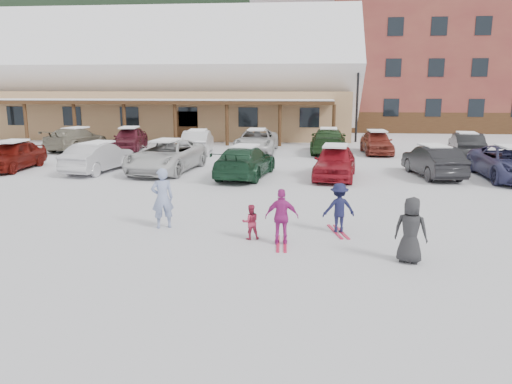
# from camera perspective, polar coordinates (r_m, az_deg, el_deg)

# --- Properties ---
(ground) EXTENTS (160.00, 160.00, 0.00)m
(ground) POSITION_cam_1_polar(r_m,az_deg,el_deg) (13.70, -1.66, -4.94)
(ground) COLOR silver
(ground) RESTS_ON ground
(forested_hillside) EXTENTS (300.00, 70.00, 38.00)m
(forested_hillside) POSITION_cam_1_polar(r_m,az_deg,el_deg) (99.16, 4.81, 20.68)
(forested_hillside) COLOR black
(forested_hillside) RESTS_ON ground
(day_lodge) EXTENTS (29.12, 12.50, 10.38)m
(day_lodge) POSITION_cam_1_polar(r_m,az_deg,el_deg) (42.32, -9.26, 11.79)
(day_lodge) COLOR tan
(day_lodge) RESTS_ON ground
(alpine_hotel) EXTENTS (31.48, 14.01, 21.48)m
(alpine_hotel) POSITION_cam_1_polar(r_m,az_deg,el_deg) (52.74, 20.19, 16.35)
(alpine_hotel) COLOR maroon
(alpine_hotel) RESTS_ON ground
(lamp_post) EXTENTS (0.50, 0.25, 6.08)m
(lamp_post) POSITION_cam_1_polar(r_m,az_deg,el_deg) (37.02, 11.52, 10.93)
(lamp_post) COLOR black
(lamp_post) RESTS_ON ground
(conifer_2) EXTENTS (5.28, 5.28, 12.24)m
(conifer_2) POSITION_cam_1_polar(r_m,az_deg,el_deg) (63.52, -25.11, 13.48)
(conifer_2) COLOR black
(conifer_2) RESTS_ON ground
(conifer_3) EXTENTS (3.96, 3.96, 9.18)m
(conifer_3) POSITION_cam_1_polar(r_m,az_deg,el_deg) (57.18, 10.14, 12.96)
(conifer_3) COLOR black
(conifer_3) RESTS_ON ground
(adult_skier) EXTENTS (0.75, 0.65, 1.74)m
(adult_skier) POSITION_cam_1_polar(r_m,az_deg,el_deg) (14.43, -10.65, -0.70)
(adult_skier) COLOR #8493BF
(adult_skier) RESTS_ON ground
(toddler_red) EXTENTS (0.55, 0.48, 0.95)m
(toddler_red) POSITION_cam_1_polar(r_m,az_deg,el_deg) (13.22, -0.63, -3.44)
(toddler_red) COLOR #AB2A48
(toddler_red) RESTS_ON ground
(child_navy) EXTENTS (0.99, 0.70, 1.39)m
(child_navy) POSITION_cam_1_polar(r_m,az_deg,el_deg) (13.96, 9.45, -1.82)
(child_navy) COLOR #141639
(child_navy) RESTS_ON ground
(skis_child_navy) EXTENTS (0.50, 1.41, 0.03)m
(skis_child_navy) POSITION_cam_1_polar(r_m,az_deg,el_deg) (14.14, 9.36, -4.50)
(skis_child_navy) COLOR #C21B3F
(skis_child_navy) RESTS_ON ground
(child_magenta) EXTENTS (0.87, 0.39, 1.45)m
(child_magenta) POSITION_cam_1_polar(r_m,az_deg,el_deg) (12.75, 2.97, -2.85)
(child_magenta) COLOR #AD2684
(child_magenta) RESTS_ON ground
(skis_child_magenta) EXTENTS (0.26, 1.41, 0.03)m
(skis_child_magenta) POSITION_cam_1_polar(r_m,az_deg,el_deg) (12.95, 2.94, -5.90)
(skis_child_magenta) COLOR #C21B3F
(skis_child_magenta) RESTS_ON ground
(bystander_dark) EXTENTS (0.88, 0.74, 1.54)m
(bystander_dark) POSITION_cam_1_polar(r_m,az_deg,el_deg) (11.96, 17.27, -4.18)
(bystander_dark) COLOR #262628
(bystander_dark) RESTS_ON ground
(parked_car_0) EXTENTS (1.66, 4.11, 1.40)m
(parked_car_0) POSITION_cam_1_polar(r_m,az_deg,el_deg) (26.96, -26.02, 3.78)
(parked_car_0) COLOR #5F100A
(parked_car_0) RESTS_ON ground
(parked_car_1) EXTENTS (2.17, 4.45, 1.40)m
(parked_car_1) POSITION_cam_1_polar(r_m,az_deg,el_deg) (24.78, -17.61, 3.82)
(parked_car_1) COLOR #B8B7BC
(parked_car_1) RESTS_ON ground
(parked_car_2) EXTENTS (3.15, 5.69, 1.51)m
(parked_car_2) POSITION_cam_1_polar(r_m,az_deg,el_deg) (24.04, -10.23, 4.08)
(parked_car_2) COLOR silver
(parked_car_2) RESTS_ON ground
(parked_car_3) EXTENTS (2.66, 5.05, 1.39)m
(parked_car_3) POSITION_cam_1_polar(r_m,az_deg,el_deg) (22.25, -1.25, 3.49)
(parked_car_3) COLOR #183C27
(parked_car_3) RESTS_ON ground
(parked_car_4) EXTENTS (2.26, 4.46, 1.45)m
(parked_car_4) POSITION_cam_1_polar(r_m,az_deg,el_deg) (22.25, 9.01, 3.42)
(parked_car_4) COLOR maroon
(parked_car_4) RESTS_ON ground
(parked_car_5) EXTENTS (2.07, 4.42, 1.40)m
(parked_car_5) POSITION_cam_1_polar(r_m,az_deg,el_deg) (23.72, 19.59, 3.34)
(parked_car_5) COLOR black
(parked_car_5) RESTS_ON ground
(parked_car_6) EXTENTS (2.47, 5.23, 1.44)m
(parked_car_6) POSITION_cam_1_polar(r_m,az_deg,el_deg) (24.29, 27.10, 2.95)
(parked_car_6) COLOR #3C3E6A
(parked_car_6) RESTS_ON ground
(parked_car_7) EXTENTS (2.81, 5.16, 1.42)m
(parked_car_7) POSITION_cam_1_polar(r_m,az_deg,el_deg) (33.78, -19.86, 5.73)
(parked_car_7) COLOR gray
(parked_car_7) RESTS_ON ground
(parked_car_8) EXTENTS (2.18, 4.43, 1.45)m
(parked_car_8) POSITION_cam_1_polar(r_m,az_deg,el_deg) (32.72, -14.25, 5.92)
(parked_car_8) COLOR maroon
(parked_car_8) RESTS_ON ground
(parked_car_9) EXTENTS (1.85, 4.41, 1.42)m
(parked_car_9) POSITION_cam_1_polar(r_m,az_deg,el_deg) (30.27, -6.67, 5.70)
(parked_car_9) COLOR silver
(parked_car_9) RESTS_ON ground
(parked_car_10) EXTENTS (2.44, 5.13, 1.41)m
(parked_car_10) POSITION_cam_1_polar(r_m,az_deg,el_deg) (30.72, 0.07, 5.87)
(parked_car_10) COLOR silver
(parked_car_10) RESTS_ON ground
(parked_car_11) EXTENTS (2.36, 5.27, 1.50)m
(parked_car_11) POSITION_cam_1_polar(r_m,az_deg,el_deg) (30.62, 8.27, 5.81)
(parked_car_11) COLOR #21401E
(parked_car_11) RESTS_ON ground
(parked_car_12) EXTENTS (1.74, 4.11, 1.39)m
(parked_car_12) POSITION_cam_1_polar(r_m,az_deg,el_deg) (30.92, 13.62, 5.55)
(parked_car_12) COLOR maroon
(parked_car_12) RESTS_ON ground
(parked_car_13) EXTENTS (2.09, 4.43, 1.40)m
(parked_car_13) POSITION_cam_1_polar(r_m,az_deg,el_deg) (30.95, 22.88, 4.97)
(parked_car_13) COLOR black
(parked_car_13) RESTS_ON ground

